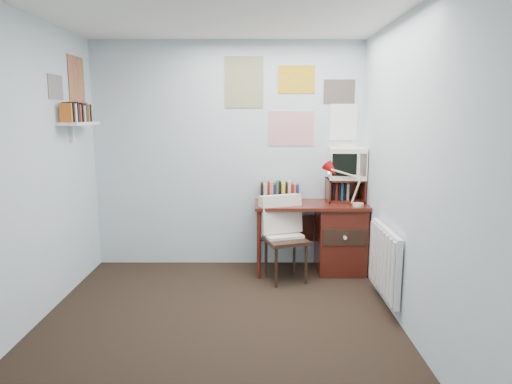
{
  "coord_description": "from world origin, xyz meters",
  "views": [
    {
      "loc": [
        0.31,
        -3.35,
        1.72
      ],
      "look_at": [
        0.31,
        0.9,
        0.98
      ],
      "focal_mm": 32.0,
      "sensor_mm": 36.0,
      "label": 1
    }
  ],
  "objects_px": {
    "desk_lamp": "(359,187)",
    "tv_riser": "(345,190)",
    "wall_shelf": "(79,123)",
    "radiator": "(385,261)",
    "desk": "(335,235)",
    "crt_tv": "(347,162)",
    "desk_chair": "(286,241)"
  },
  "relations": [
    {
      "from": "desk",
      "to": "wall_shelf",
      "type": "bearing_deg",
      "value": -171.6
    },
    {
      "from": "desk_chair",
      "to": "tv_riser",
      "type": "height_order",
      "value": "tv_riser"
    },
    {
      "from": "desk_chair",
      "to": "tv_riser",
      "type": "relative_size",
      "value": 2.14
    },
    {
      "from": "desk_chair",
      "to": "wall_shelf",
      "type": "height_order",
      "value": "wall_shelf"
    },
    {
      "from": "desk_chair",
      "to": "desk_lamp",
      "type": "relative_size",
      "value": 2.09
    },
    {
      "from": "tv_riser",
      "to": "wall_shelf",
      "type": "distance_m",
      "value": 2.83
    },
    {
      "from": "desk_lamp",
      "to": "tv_riser",
      "type": "relative_size",
      "value": 1.02
    },
    {
      "from": "desk_chair",
      "to": "crt_tv",
      "type": "bearing_deg",
      "value": 14.22
    },
    {
      "from": "desk_lamp",
      "to": "radiator",
      "type": "height_order",
      "value": "desk_lamp"
    },
    {
      "from": "tv_riser",
      "to": "wall_shelf",
      "type": "bearing_deg",
      "value": -169.68
    },
    {
      "from": "crt_tv",
      "to": "radiator",
      "type": "distance_m",
      "value": 1.32
    },
    {
      "from": "desk_chair",
      "to": "wall_shelf",
      "type": "distance_m",
      "value": 2.34
    },
    {
      "from": "desk_lamp",
      "to": "wall_shelf",
      "type": "distance_m",
      "value": 2.86
    },
    {
      "from": "radiator",
      "to": "wall_shelf",
      "type": "xyz_separation_m",
      "value": [
        -2.86,
        0.55,
        1.2
      ]
    },
    {
      "from": "crt_tv",
      "to": "wall_shelf",
      "type": "relative_size",
      "value": 0.63
    },
    {
      "from": "desk_lamp",
      "to": "crt_tv",
      "type": "height_order",
      "value": "crt_tv"
    },
    {
      "from": "desk",
      "to": "tv_riser",
      "type": "relative_size",
      "value": 3.0
    },
    {
      "from": "desk",
      "to": "desk_chair",
      "type": "distance_m",
      "value": 0.63
    },
    {
      "from": "wall_shelf",
      "to": "crt_tv",
      "type": "bearing_deg",
      "value": 10.68
    },
    {
      "from": "desk_chair",
      "to": "desk",
      "type": "bearing_deg",
      "value": 10.72
    },
    {
      "from": "desk_chair",
      "to": "crt_tv",
      "type": "distance_m",
      "value": 1.12
    },
    {
      "from": "desk",
      "to": "crt_tv",
      "type": "bearing_deg",
      "value": 44.2
    },
    {
      "from": "desk_lamp",
      "to": "tv_riser",
      "type": "distance_m",
      "value": 0.29
    },
    {
      "from": "tv_riser",
      "to": "crt_tv",
      "type": "bearing_deg",
      "value": 52.21
    },
    {
      "from": "desk",
      "to": "tv_riser",
      "type": "height_order",
      "value": "tv_riser"
    },
    {
      "from": "wall_shelf",
      "to": "radiator",
      "type": "bearing_deg",
      "value": -10.89
    },
    {
      "from": "desk_lamp",
      "to": "crt_tv",
      "type": "distance_m",
      "value": 0.38
    },
    {
      "from": "desk_lamp",
      "to": "crt_tv",
      "type": "bearing_deg",
      "value": 89.51
    },
    {
      "from": "desk_chair",
      "to": "crt_tv",
      "type": "height_order",
      "value": "crt_tv"
    },
    {
      "from": "crt_tv",
      "to": "wall_shelf",
      "type": "bearing_deg",
      "value": -164.24
    },
    {
      "from": "desk",
      "to": "radiator",
      "type": "xyz_separation_m",
      "value": [
        0.29,
        -0.93,
        0.01
      ]
    },
    {
      "from": "desk",
      "to": "desk_chair",
      "type": "xyz_separation_m",
      "value": [
        -0.56,
        -0.3,
        0.02
      ]
    }
  ]
}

